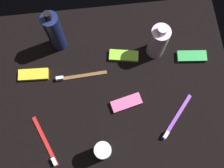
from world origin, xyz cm
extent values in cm
cube|color=black|center=(0.00, 0.00, -0.60)|extent=(84.00, 64.00, 1.20)
cylinder|color=#171E4D|center=(17.22, -18.20, 9.17)|extent=(5.58, 5.58, 18.33)
cylinder|color=black|center=(17.22, -18.20, 19.73)|extent=(2.20, 2.20, 2.80)
cylinder|color=silver|center=(-16.87, -11.80, 7.38)|extent=(6.30, 6.30, 14.77)
cylinder|color=silver|center=(-16.87, -11.80, 15.87)|extent=(3.20, 3.20, 2.20)
cylinder|color=silver|center=(5.11, 21.74, 5.49)|extent=(5.11, 5.11, 10.98)
cube|color=purple|center=(-20.62, 13.01, 0.45)|extent=(12.64, 14.44, 0.90)
cube|color=white|center=(-15.74, 18.70, 1.50)|extent=(2.53, 2.69, 1.20)
cube|color=red|center=(23.97, 16.17, 0.45)|extent=(8.17, 17.03, 0.90)
cube|color=white|center=(21.02, 23.07, 1.50)|extent=(2.03, 2.82, 1.20)
cube|color=brown|center=(10.27, -4.95, 0.45)|extent=(18.04, 2.09, 0.90)
cube|color=white|center=(17.76, -4.58, 1.50)|extent=(2.65, 1.23, 1.20)
cube|color=yellow|center=(26.93, -7.09, 0.75)|extent=(10.57, 4.48, 1.50)
cube|color=#8CD133|center=(-5.42, -10.66, 0.75)|extent=(10.94, 5.76, 1.50)
cube|color=#E55999|center=(-4.19, 6.52, 0.75)|extent=(11.04, 6.26, 1.50)
cube|color=green|center=(-29.58, -7.80, 0.75)|extent=(10.73, 4.95, 1.50)
camera|label=1|loc=(2.86, 25.92, 91.77)|focal=43.84mm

